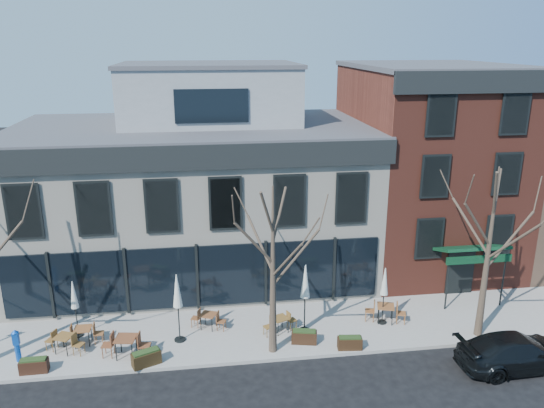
{
  "coord_description": "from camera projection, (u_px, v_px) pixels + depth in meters",
  "views": [
    {
      "loc": [
        0.32,
        -22.76,
        12.41
      ],
      "look_at": [
        3.79,
        2.0,
        4.63
      ],
      "focal_mm": 35.0,
      "sensor_mm": 36.0,
      "label": 1
    }
  ],
  "objects": [
    {
      "name": "ground",
      "position": [
        199.0,
        313.0,
        25.17
      ],
      "size": [
        120.0,
        120.0,
        0.0
      ],
      "primitive_type": "plane",
      "color": "black",
      "rests_on": "ground"
    },
    {
      "name": "sidewalk_front",
      "position": [
        273.0,
        330.0,
        23.55
      ],
      "size": [
        33.5,
        4.7,
        0.15
      ],
      "primitive_type": "cube",
      "color": "gray",
      "rests_on": "ground"
    },
    {
      "name": "corner_building",
      "position": [
        196.0,
        188.0,
        28.57
      ],
      "size": [
        18.39,
        10.39,
        11.1
      ],
      "color": "silver",
      "rests_on": "ground"
    },
    {
      "name": "red_brick_building",
      "position": [
        426.0,
        165.0,
        29.93
      ],
      "size": [
        8.2,
        11.78,
        11.18
      ],
      "color": "maroon",
      "rests_on": "ground"
    },
    {
      "name": "tree_mid",
      "position": [
        273.0,
        269.0,
        20.75
      ],
      "size": [
        3.5,
        3.55,
        7.04
      ],
      "color": "#382B21",
      "rests_on": "sidewalk_front"
    },
    {
      "name": "tree_right",
      "position": [
        489.0,
        252.0,
        21.88
      ],
      "size": [
        3.72,
        3.77,
        7.48
      ],
      "color": "#382B21",
      "rests_on": "sidewalk_front"
    },
    {
      "name": "parked_sedan",
      "position": [
        517.0,
        352.0,
        20.78
      ],
      "size": [
        4.89,
        2.19,
        1.39
      ],
      "primitive_type": "imported",
      "rotation": [
        0.0,
        0.0,
        1.62
      ],
      "color": "black",
      "rests_on": "ground"
    },
    {
      "name": "call_box",
      "position": [
        17.0,
        344.0,
        20.93
      ],
      "size": [
        0.28,
        0.28,
        1.39
      ],
      "color": "#0C41A2",
      "rests_on": "sidewalk_front"
    },
    {
      "name": "cafe_set_0",
      "position": [
        65.0,
        342.0,
        21.61
      ],
      "size": [
        1.74,
        1.06,
        0.9
      ],
      "color": "brown",
      "rests_on": "sidewalk_front"
    },
    {
      "name": "cafe_set_1",
      "position": [
        83.0,
        334.0,
        22.2
      ],
      "size": [
        1.69,
        0.68,
        0.89
      ],
      "color": "brown",
      "rests_on": "sidewalk_front"
    },
    {
      "name": "cafe_set_2",
      "position": [
        126.0,
        345.0,
        21.27
      ],
      "size": [
        2.04,
        0.92,
        1.05
      ],
      "color": "brown",
      "rests_on": "sidewalk_front"
    },
    {
      "name": "cafe_set_3",
      "position": [
        208.0,
        319.0,
        23.4
      ],
      "size": [
        1.64,
        0.98,
        0.85
      ],
      "color": "brown",
      "rests_on": "sidewalk_front"
    },
    {
      "name": "cafe_set_4",
      "position": [
        280.0,
        323.0,
        23.11
      ],
      "size": [
        1.63,
        0.96,
        0.84
      ],
      "color": "brown",
      "rests_on": "sidewalk_front"
    },
    {
      "name": "cafe_set_5",
      "position": [
        385.0,
        312.0,
        23.93
      ],
      "size": [
        1.9,
        1.01,
        0.98
      ],
      "color": "brown",
      "rests_on": "sidewalk_front"
    },
    {
      "name": "umbrella_0",
      "position": [
        74.0,
        298.0,
        22.39
      ],
      "size": [
        0.41,
        0.41,
        2.58
      ],
      "color": "black",
      "rests_on": "sidewalk_front"
    },
    {
      "name": "umbrella_1",
      "position": [
        177.0,
        295.0,
        21.94
      ],
      "size": [
        0.49,
        0.49,
        3.06
      ],
      "color": "black",
      "rests_on": "sidewalk_front"
    },
    {
      "name": "umbrella_3",
      "position": [
        305.0,
        285.0,
        22.64
      ],
      "size": [
        0.5,
        0.5,
        3.15
      ],
      "color": "black",
      "rests_on": "sidewalk_front"
    },
    {
      "name": "umbrella_4",
      "position": [
        384.0,
        284.0,
        23.42
      ],
      "size": [
        0.43,
        0.43,
        2.7
      ],
      "color": "black",
      "rests_on": "sidewalk_front"
    },
    {
      "name": "planter_0",
      "position": [
        34.0,
        365.0,
        20.35
      ],
      "size": [
        1.05,
        0.43,
        0.58
      ],
      "color": "black",
      "rests_on": "sidewalk_front"
    },
    {
      "name": "planter_1",
      "position": [
        146.0,
        358.0,
        20.79
      ],
      "size": [
        1.2,
        0.86,
        0.62
      ],
      "color": "black",
      "rests_on": "sidewalk_front"
    },
    {
      "name": "planter_2",
      "position": [
        304.0,
        336.0,
        22.31
      ],
      "size": [
        1.13,
        0.64,
        0.59
      ],
      "color": "black",
      "rests_on": "sidewalk_front"
    },
    {
      "name": "planter_3",
      "position": [
        350.0,
        343.0,
        21.89
      ],
      "size": [
        1.04,
        0.51,
        0.56
      ],
      "color": "black",
      "rests_on": "sidewalk_front"
    }
  ]
}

